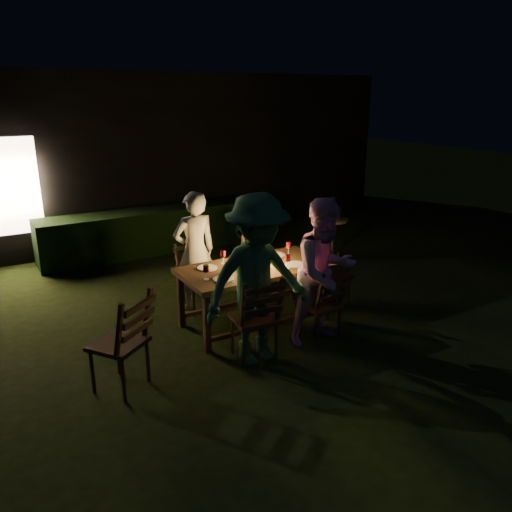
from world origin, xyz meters
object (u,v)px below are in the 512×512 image
lantern (256,252)px  bottle_bucket_a (333,211)px  chair_far_left (198,290)px  person_opp_right (325,272)px  bottle_bucket_b (334,209)px  bottle_table (237,259)px  chair_spare (122,359)px  person_house_side (195,252)px  dining_table (255,272)px  ice_bucket (333,213)px  chair_near_right (320,316)px  chair_far_right (261,276)px  chair_end (331,284)px  chair_near_left (255,332)px  side_table (333,223)px  person_opp_left (257,281)px

lantern → bottle_bucket_a: 2.88m
chair_far_left → lantern: bearing=117.8°
person_opp_right → bottle_bucket_b: size_ratio=5.41×
chair_far_left → bottle_table: bottle_table is taller
chair_spare → person_house_side: bearing=9.0°
dining_table → bottle_bucket_b: size_ratio=5.83×
ice_bucket → chair_near_right: bearing=-131.2°
chair_far_right → person_house_side: person_house_side is taller
chair_far_left → chair_end: size_ratio=0.99×
chair_near_left → ice_bucket: 3.87m
chair_near_left → lantern: size_ratio=2.98×
bottle_table → side_table: 3.24m
chair_far_left → person_opp_right: (0.90, -1.59, 0.58)m
chair_end → bottle_bucket_b: bearing=143.6°
side_table → chair_far_left: bearing=-164.2°
bottle_table → bottle_bucket_a: bearing=29.9°
chair_far_left → person_opp_left: size_ratio=0.50×
chair_far_right → chair_spare: bearing=34.9°
person_house_side → chair_spare: bearing=45.0°
chair_far_right → person_house_side: size_ratio=0.60×
chair_end → bottle_bucket_b: size_ratio=2.97×
chair_near_right → person_opp_right: size_ratio=0.56×
lantern → bottle_bucket_a: size_ratio=1.09×
lantern → bottle_table: (-0.30, -0.05, -0.02)m
dining_table → chair_near_left: size_ratio=1.79×
person_opp_left → side_table: bearing=39.3°
chair_near_left → chair_far_left: size_ratio=1.11×
dining_table → ice_bucket: (2.54, 1.62, 0.13)m
person_opp_left → side_table: 3.87m
person_opp_left → bottle_bucket_b: size_ratio=5.86×
chair_far_right → ice_bucket: chair_far_right is taller
chair_near_right → person_house_side: bearing=112.8°
chair_far_right → person_opp_left: (-1.01, -1.59, 0.64)m
lantern → chair_near_right: bearing=-64.1°
dining_table → bottle_table: bearing=180.0°
chair_far_left → person_opp_right: bearing=112.5°
chair_spare → lantern: (1.94, 0.66, 0.61)m
chair_far_right → ice_bucket: bearing=-151.4°
chair_far_left → bottle_table: size_ratio=3.36×
chair_near_left → bottle_bucket_b: bearing=45.9°
dining_table → bottle_bucket_b: (2.59, 1.66, 0.18)m
ice_bucket → bottle_bucket_b: 0.08m
chair_far_left → chair_end: bearing=148.4°
chair_near_left → person_opp_left: size_ratio=0.56×
chair_spare → person_house_side: size_ratio=0.66×
side_table → bottle_bucket_b: (0.05, 0.04, 0.24)m
chair_spare → person_opp_right: (2.34, -0.21, 0.54)m
chair_spare → ice_bucket: 4.99m
ice_bucket → bottle_bucket_b: size_ratio=0.94×
chair_near_right → side_table: 3.19m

